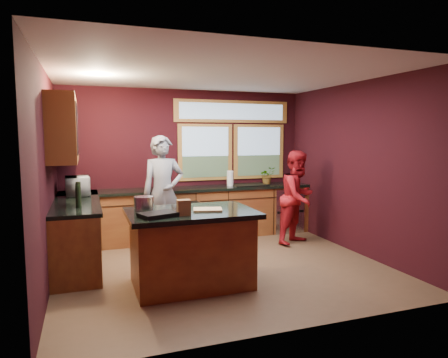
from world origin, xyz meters
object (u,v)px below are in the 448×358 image
person_grey (163,193)px  person_red (298,197)px  cutting_board (208,209)px  stock_pot (144,204)px  island (191,248)px

person_grey → person_red: person_grey is taller
cutting_board → stock_pot: stock_pot is taller
person_red → island: bearing=-177.7°
cutting_board → person_grey: bearing=97.6°
person_grey → stock_pot: 1.61m
person_red → cutting_board: person_red is taller
person_grey → stock_pot: bearing=-112.5°
cutting_board → island: bearing=166.0°
island → person_grey: 1.73m
stock_pot → cutting_board: bearing=-14.9°
person_grey → person_red: size_ratio=1.16×
person_grey → person_red: bearing=-12.7°
island → cutting_board: (0.20, -0.05, 0.48)m
island → person_red: person_red is taller
person_grey → person_red: 2.30m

